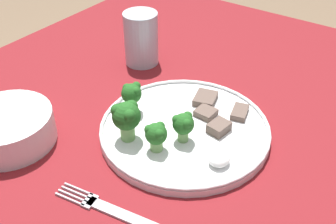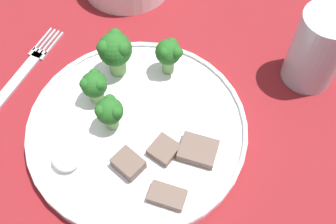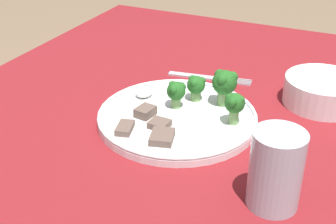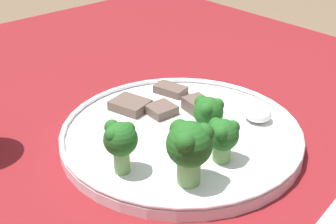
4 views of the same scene
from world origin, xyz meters
name	(u,v)px [view 3 (image 3 of 4)]	position (x,y,z in m)	size (l,w,h in m)	color
table	(193,169)	(0.00, 0.00, 0.64)	(1.13, 0.95, 0.74)	maroon
dinner_plate	(177,117)	(0.02, -0.03, 0.75)	(0.28, 0.28, 0.02)	white
fork	(209,78)	(-0.17, -0.04, 0.74)	(0.04, 0.17, 0.00)	#B2B2B7
cream_bowl	(323,92)	(-0.16, 0.19, 0.76)	(0.14, 0.14, 0.05)	white
drinking_glass	(275,174)	(0.16, 0.18, 0.79)	(0.07, 0.07, 0.11)	#B2C1CC
broccoli_floret_near_rim_left	(176,91)	(-0.01, -0.04, 0.78)	(0.03, 0.03, 0.05)	#709E56
broccoli_floret_center_left	(234,105)	(0.00, 0.07, 0.79)	(0.03, 0.03, 0.05)	#709E56
broccoli_floret_back_left	(225,83)	(-0.06, 0.03, 0.79)	(0.05, 0.04, 0.07)	#709E56
broccoli_floret_front_left	(196,86)	(-0.05, -0.02, 0.78)	(0.03, 0.03, 0.05)	#709E56
meat_slice_front_slice	(159,124)	(0.06, -0.04, 0.76)	(0.03, 0.03, 0.01)	brown
meat_slice_middle_slice	(162,137)	(0.10, -0.02, 0.76)	(0.05, 0.05, 0.01)	brown
meat_slice_rear_slice	(125,128)	(0.10, -0.08, 0.76)	(0.05, 0.03, 0.01)	brown
meat_slice_edge_slice	(145,112)	(0.04, -0.08, 0.76)	(0.04, 0.03, 0.02)	brown
sauce_dollop	(144,92)	(-0.02, -0.11, 0.76)	(0.03, 0.03, 0.02)	white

